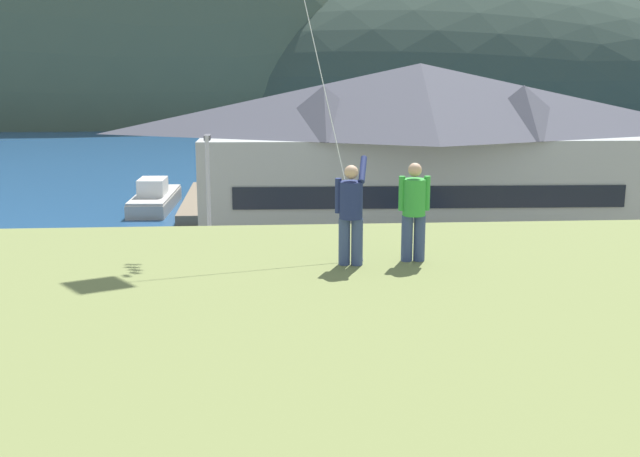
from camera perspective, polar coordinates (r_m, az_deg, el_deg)
The scene contains 16 objects.
ground_plane at distance 23.26m, azimuth -2.09°, elevation -13.94°, with size 600.00×600.00×0.00m, color #66604C.
parking_lot_pad at distance 27.80m, azimuth -2.41°, elevation -9.25°, with size 40.00×20.00×0.10m, color gray.
bay_water at distance 81.47m, azimuth -3.39°, elevation 5.26°, with size 360.00×84.00×0.03m, color navy.
far_hill_west_ridge at distance 133.36m, azimuth -16.03°, elevation 7.65°, with size 108.38×48.21×75.18m, color #42513D.
far_hill_east_peak at distance 140.39m, azimuth 8.48°, elevation 8.22°, with size 115.66×65.82×49.95m, color #2D3D33.
harbor_lodge at distance 43.21m, azimuth 7.04°, elevation 5.54°, with size 24.41×9.63×9.72m.
wharf_dock at distance 54.62m, azimuth -7.91°, elevation 1.88°, with size 3.20×12.59×0.70m.
moored_boat_wharfside at distance 54.38m, azimuth -11.71°, elevation 2.09°, with size 2.75×7.66×2.16m.
moored_boat_outer_mooring at distance 55.85m, azimuth -4.50°, elevation 2.59°, with size 1.89×5.79×2.16m.
parked_car_back_row_left at distance 23.08m, azimuth 11.79°, elevation -11.51°, with size 4.22×2.09×1.82m.
parked_car_mid_row_near at distance 28.63m, azimuth -2.69°, elevation -6.42°, with size 4.23×2.10×1.82m.
parked_car_back_row_right at distance 30.76m, azimuth 12.36°, elevation -5.35°, with size 4.25×2.15×1.82m.
parked_car_mid_row_center at distance 22.66m, azimuth -2.45°, elevation -11.71°, with size 4.24×2.14×1.82m.
parking_light_pole at distance 32.06m, azimuth -7.91°, elevation 1.27°, with size 0.24×0.78×7.04m.
person_kite_flyer at distance 13.68m, azimuth 2.21°, elevation 1.27°, with size 0.59×0.62×1.86m.
person_companion at distance 14.02m, azimuth 6.71°, elevation 1.41°, with size 0.55×0.40×1.74m.
Camera 1 is at (-0.55, -20.80, 10.39)m, focal length 44.90 mm.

